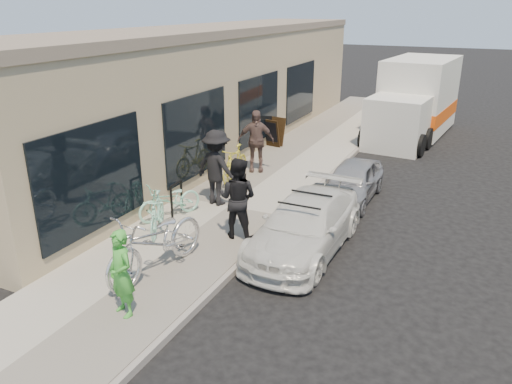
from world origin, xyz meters
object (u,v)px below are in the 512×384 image
(cruiser_bike_a, at_px, (157,214))
(tandem_bike, at_px, (157,242))
(bike_rack, at_px, (176,195))
(bystander_a, at_px, (217,168))
(sandwich_board, at_px, (274,132))
(woman_rider, at_px, (121,274))
(sedan_white, at_px, (305,225))
(man_standing, at_px, (238,198))
(sedan_silver, at_px, (352,181))
(moving_truck, at_px, (415,103))
(bystander_b, at_px, (256,141))
(cruiser_bike_b, at_px, (170,201))
(cruiser_bike_c, at_px, (235,164))

(cruiser_bike_a, bearing_deg, tandem_bike, -79.53)
(bike_rack, height_order, bystander_a, bystander_a)
(sandwich_board, height_order, woman_rider, woman_rider)
(sedan_white, distance_m, man_standing, 1.54)
(tandem_bike, bearing_deg, sandwich_board, 108.03)
(sedan_silver, bearing_deg, bystander_a, -144.07)
(sedan_white, distance_m, tandem_bike, 3.12)
(woman_rider, distance_m, man_standing, 3.41)
(man_standing, height_order, cruiser_bike_a, man_standing)
(moving_truck, distance_m, bystander_a, 10.51)
(man_standing, bearing_deg, bystander_a, -51.44)
(sandwich_board, xyz_separation_m, sedan_white, (3.67, -6.86, -0.09))
(bystander_a, distance_m, bystander_b, 2.85)
(bike_rack, height_order, cruiser_bike_a, cruiser_bike_a)
(tandem_bike, xyz_separation_m, cruiser_bike_b, (-1.28, 2.27, -0.21))
(tandem_bike, bearing_deg, bike_rack, 124.80)
(moving_truck, distance_m, tandem_bike, 13.77)
(bystander_a, bearing_deg, bystander_b, -73.26)
(tandem_bike, xyz_separation_m, bystander_b, (-0.98, 6.36, 0.29))
(man_standing, distance_m, cruiser_bike_b, 1.98)
(cruiser_bike_a, distance_m, bystander_b, 4.92)
(sandwich_board, relative_size, moving_truck, 0.16)
(bike_rack, bearing_deg, cruiser_bike_c, 86.99)
(man_standing, xyz_separation_m, cruiser_bike_a, (-1.70, -0.58, -0.44))
(sandwich_board, height_order, bystander_b, bystander_b)
(tandem_bike, bearing_deg, moving_truck, 87.58)
(man_standing, relative_size, cruiser_bike_b, 1.09)
(bystander_a, bearing_deg, sedan_white, 167.94)
(bystander_a, bearing_deg, man_standing, 143.43)
(sandwich_board, bearing_deg, bike_rack, -77.07)
(sandwich_board, relative_size, cruiser_bike_b, 0.61)
(sedan_white, xyz_separation_m, man_standing, (-1.44, -0.28, 0.47))
(sedan_white, height_order, sedan_silver, sedan_white)
(moving_truck, relative_size, cruiser_bike_c, 3.69)
(cruiser_bike_b, bearing_deg, sedan_white, 26.08)
(woman_rider, bearing_deg, bystander_a, 121.81)
(cruiser_bike_b, bearing_deg, cruiser_bike_a, -50.11)
(tandem_bike, height_order, woman_rider, woman_rider)
(moving_truck, bearing_deg, sedan_silver, -86.97)
(sedan_white, height_order, woman_rider, woman_rider)
(moving_truck, bearing_deg, cruiser_bike_c, -108.49)
(moving_truck, height_order, bystander_a, moving_truck)
(sandwich_board, xyz_separation_m, cruiser_bike_c, (0.47, -3.90, -0.00))
(bystander_b, bearing_deg, woman_rider, -105.38)
(sedan_white, distance_m, moving_truck, 11.23)
(tandem_bike, distance_m, bystander_b, 6.44)
(sedan_silver, bearing_deg, moving_truck, 87.92)
(sedan_silver, relative_size, moving_truck, 0.49)
(woman_rider, relative_size, cruiser_bike_b, 0.90)
(sedan_silver, xyz_separation_m, bystander_a, (-2.90, -2.08, 0.59))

